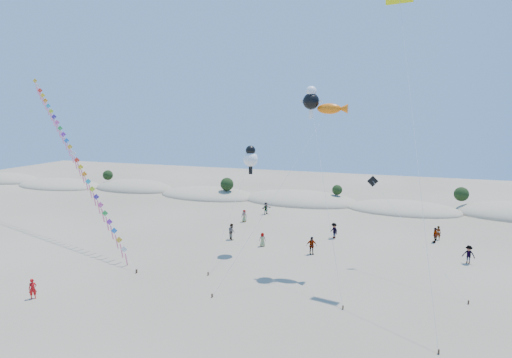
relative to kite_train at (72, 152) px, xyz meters
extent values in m
plane|color=#807059|center=(20.58, -18.02, -9.93)|extent=(160.00, 160.00, 0.00)
ellipsoid|color=gray|center=(-43.42, 27.58, -9.93)|extent=(17.00, 9.35, 3.20)
ellipsoid|color=#233714|center=(-43.42, 27.58, -9.05)|extent=(13.60, 6.12, 0.68)
ellipsoid|color=gray|center=(-27.42, 26.18, -9.93)|extent=(18.00, 9.90, 2.80)
ellipsoid|color=#233714|center=(-27.42, 26.18, -9.16)|extent=(14.40, 6.48, 0.72)
ellipsoid|color=gray|center=(-11.42, 27.98, -9.93)|extent=(16.00, 8.80, 3.60)
ellipsoid|color=#233714|center=(-11.42, 27.98, -8.94)|extent=(12.80, 5.76, 0.64)
ellipsoid|color=gray|center=(4.58, 26.58, -9.93)|extent=(17.60, 9.68, 3.00)
ellipsoid|color=#233714|center=(4.58, 26.58, -9.11)|extent=(14.08, 6.34, 0.70)
ellipsoid|color=gray|center=(20.58, 27.28, -9.93)|extent=(19.00, 10.45, 3.40)
ellipsoid|color=#233714|center=(20.58, 27.28, -9.00)|extent=(15.20, 6.84, 0.76)
ellipsoid|color=gray|center=(36.58, 25.88, -9.93)|extent=(16.40, 9.02, 2.80)
ellipsoid|color=#233714|center=(36.58, 25.88, -9.16)|extent=(13.12, 5.90, 0.66)
sphere|color=black|center=(-17.42, 28.18, -7.57)|extent=(1.90, 1.90, 1.90)
sphere|color=black|center=(8.58, 25.38, -7.45)|extent=(2.20, 2.20, 2.20)
sphere|color=black|center=(26.58, 27.38, -7.69)|extent=(1.60, 1.60, 1.60)
sphere|color=black|center=(44.58, 28.78, -7.49)|extent=(2.10, 2.10, 2.10)
cube|color=#3F2D1E|center=(13.65, -8.07, -9.76)|extent=(0.12, 0.12, 0.35)
cylinder|color=silver|center=(0.98, -0.60, -0.63)|extent=(25.36, 14.97, 18.63)
cube|color=silver|center=(11.47, -6.78, -8.33)|extent=(1.24, 0.48, 1.30)
cube|color=pink|center=(11.65, -6.73, -9.43)|extent=(0.19, 0.45, 1.55)
cube|color=gold|center=(10.54, -6.23, -7.65)|extent=(1.24, 0.48, 1.30)
cube|color=pink|center=(10.72, -6.18, -8.75)|extent=(0.19, 0.45, 1.55)
cube|color=blue|center=(9.62, -5.69, -6.97)|extent=(1.24, 0.48, 1.30)
cube|color=pink|center=(9.80, -5.64, -8.07)|extent=(0.19, 0.45, 1.55)
cube|color=purple|center=(8.69, -5.14, -6.29)|extent=(1.24, 0.48, 1.30)
cube|color=pink|center=(8.87, -5.09, -7.39)|extent=(0.19, 0.45, 1.55)
cube|color=green|center=(7.76, -4.59, -5.61)|extent=(1.24, 0.48, 1.30)
cube|color=pink|center=(7.94, -4.54, -6.71)|extent=(0.19, 0.45, 1.55)
cube|color=#F04CA4|center=(6.84, -4.05, -4.93)|extent=(1.24, 0.48, 1.30)
cube|color=pink|center=(7.02, -4.00, -6.03)|extent=(0.19, 0.45, 1.55)
cube|color=#3E2595|center=(5.91, -3.50, -4.25)|extent=(1.24, 0.48, 1.30)
cube|color=pink|center=(6.09, -3.45, -5.35)|extent=(0.19, 0.45, 1.55)
cube|color=#BDE81B|center=(4.99, -2.96, -3.57)|extent=(1.24, 0.48, 1.30)
cube|color=pink|center=(5.17, -2.91, -4.67)|extent=(0.19, 0.45, 1.55)
cube|color=#1BB0CB|center=(4.06, -2.41, -2.89)|extent=(1.24, 0.48, 1.30)
cube|color=pink|center=(4.24, -2.36, -3.99)|extent=(0.19, 0.45, 1.55)
cube|color=orange|center=(3.13, -1.86, -2.21)|extent=(1.24, 0.48, 1.30)
cube|color=pink|center=(3.31, -1.81, -3.31)|extent=(0.19, 0.45, 1.55)
cube|color=yellow|center=(2.21, -1.32, -1.53)|extent=(1.24, 0.48, 1.30)
cube|color=pink|center=(2.39, -1.27, -2.63)|extent=(0.19, 0.45, 1.55)
cube|color=red|center=(1.28, -0.77, -0.85)|extent=(1.24, 0.48, 1.30)
cube|color=pink|center=(1.46, -0.72, -1.95)|extent=(0.19, 0.45, 1.55)
cube|color=silver|center=(0.35, -0.22, -0.17)|extent=(1.24, 0.48, 1.30)
cube|color=pink|center=(0.53, -0.17, -1.27)|extent=(0.19, 0.45, 1.55)
cube|color=gold|center=(-0.57, 0.32, 0.52)|extent=(1.24, 0.48, 1.30)
cube|color=pink|center=(-0.39, 0.37, -0.58)|extent=(0.19, 0.45, 1.55)
cube|color=blue|center=(-1.50, 0.87, 1.20)|extent=(1.24, 0.48, 1.30)
cube|color=pink|center=(-1.32, 0.92, 0.10)|extent=(0.19, 0.45, 1.55)
cube|color=purple|center=(-2.42, 1.41, 1.88)|extent=(1.24, 0.48, 1.30)
cube|color=pink|center=(-2.24, 1.46, 0.78)|extent=(0.19, 0.45, 1.55)
cube|color=green|center=(-3.35, 1.96, 2.56)|extent=(1.24, 0.48, 1.30)
cube|color=pink|center=(-3.17, 2.01, 1.46)|extent=(0.19, 0.45, 1.55)
cube|color=#F04CA4|center=(-4.28, 2.51, 3.24)|extent=(1.24, 0.48, 1.30)
cube|color=pink|center=(-4.10, 2.56, 2.14)|extent=(0.19, 0.45, 1.55)
cube|color=#3E2595|center=(-5.20, 3.05, 3.92)|extent=(1.24, 0.48, 1.30)
cube|color=pink|center=(-5.02, 3.10, 2.82)|extent=(0.19, 0.45, 1.55)
cube|color=#BDE81B|center=(-6.13, 3.60, 4.60)|extent=(1.24, 0.48, 1.30)
cube|color=pink|center=(-5.95, 3.65, 3.50)|extent=(0.19, 0.45, 1.55)
cube|color=#1BB0CB|center=(-7.05, 4.14, 5.28)|extent=(1.24, 0.48, 1.30)
cube|color=pink|center=(-6.87, 4.19, 4.18)|extent=(0.19, 0.45, 1.55)
cube|color=orange|center=(-7.98, 4.69, 5.96)|extent=(1.24, 0.48, 1.30)
cube|color=pink|center=(-7.80, 4.74, 4.86)|extent=(0.19, 0.45, 1.55)
cube|color=yellow|center=(-8.91, 5.24, 6.64)|extent=(1.24, 0.48, 1.30)
cube|color=pink|center=(-8.73, 5.29, 5.54)|extent=(0.19, 0.45, 1.55)
cube|color=red|center=(-9.83, 5.78, 7.32)|extent=(1.24, 0.48, 1.30)
cube|color=pink|center=(-9.65, 5.83, 6.22)|extent=(0.19, 0.45, 1.55)
cube|color=silver|center=(-10.76, 6.33, 8.00)|extent=(1.24, 0.48, 1.30)
cube|color=pink|center=(-10.58, 6.38, 6.90)|extent=(0.19, 0.45, 1.55)
cube|color=gold|center=(-11.68, 6.88, 8.68)|extent=(1.24, 0.48, 1.30)
cube|color=pink|center=(-11.50, 6.93, 7.58)|extent=(0.19, 0.45, 1.55)
cube|color=#3F2D1E|center=(22.30, -10.53, -9.78)|extent=(0.10, 0.10, 0.30)
cylinder|color=silver|center=(25.95, -5.81, -2.55)|extent=(7.34, 9.47, 14.77)
ellipsoid|color=orange|center=(29.61, -1.09, 4.83)|extent=(2.15, 0.95, 0.95)
cone|color=orange|center=(30.81, -1.09, 4.83)|extent=(0.86, 0.86, 0.86)
cube|color=#3F2D1E|center=(20.04, -6.45, -9.78)|extent=(0.10, 0.10, 0.30)
cylinder|color=silver|center=(20.67, -2.52, -5.09)|extent=(1.29, 7.89, 9.70)
sphere|color=white|center=(21.30, 1.41, -0.25)|extent=(1.50, 1.50, 1.50)
sphere|color=black|center=(21.30, 1.41, 0.65)|extent=(1.00, 1.00, 1.00)
cube|color=black|center=(21.30, 1.41, -1.40)|extent=(0.35, 0.18, 0.80)
cube|color=#3F2D1E|center=(32.36, -9.28, -9.78)|extent=(0.10, 0.10, 0.30)
cylinder|color=silver|center=(30.19, -5.31, -2.23)|extent=(4.37, 7.97, 15.42)
sphere|color=black|center=(28.02, -1.35, 5.48)|extent=(1.46, 1.46, 1.46)
sphere|color=white|center=(28.02, -1.35, 6.35)|extent=(0.95, 0.95, 0.95)
cube|color=white|center=(28.02, -1.35, 4.35)|extent=(0.35, 0.18, 0.80)
cube|color=white|center=(27.32, -1.35, 5.48)|extent=(0.60, 0.15, 0.25)
cube|color=white|center=(28.72, -1.35, 5.48)|extent=(0.60, 0.15, 0.25)
cube|color=#3F2D1E|center=(38.63, -13.37, -9.78)|extent=(0.10, 0.10, 0.30)
cylinder|color=silver|center=(36.87, -7.33, 1.84)|extent=(3.56, 12.10, 23.56)
cube|color=#3F2D1E|center=(41.30, -5.29, -9.78)|extent=(0.10, 0.10, 0.30)
cylinder|color=silver|center=(37.38, -1.83, -5.93)|extent=(7.87, 6.95, 8.03)
cube|color=black|center=(33.46, 1.63, -1.92)|extent=(1.04, 0.31, 1.07)
imported|color=red|center=(9.11, -15.26, -9.13)|extent=(0.69, 0.68, 1.61)
imported|color=slate|center=(17.96, 4.31, -9.00)|extent=(1.13, 1.14, 1.86)
imported|color=slate|center=(22.07, 3.07, -9.18)|extent=(0.85, 0.68, 1.50)
imported|color=slate|center=(27.64, 2.18, -9.01)|extent=(1.18, 0.81, 1.86)
imported|color=slate|center=(28.97, 8.54, -9.02)|extent=(1.31, 1.31, 1.82)
imported|color=slate|center=(40.31, 11.78, -9.11)|extent=(0.67, 0.51, 1.64)
imported|color=slate|center=(39.90, 10.57, -9.08)|extent=(0.53, 1.04, 1.71)
imported|color=slate|center=(16.55, 12.18, -9.13)|extent=(0.79, 0.52, 1.60)
imported|color=slate|center=(42.51, 4.43, -9.03)|extent=(1.31, 0.99, 1.80)
imported|color=slate|center=(18.01, 17.19, -9.08)|extent=(1.30, 1.59, 1.70)
camera|label=1|loc=(35.88, -39.55, 4.62)|focal=30.00mm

